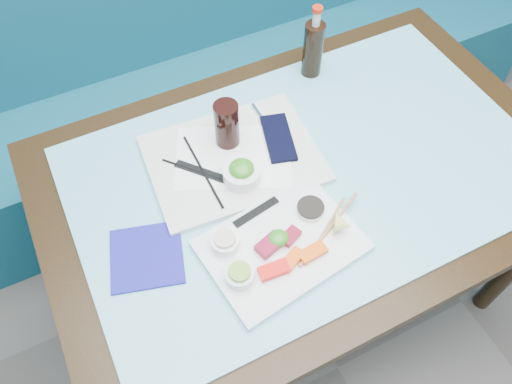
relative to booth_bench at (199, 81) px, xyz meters
name	(u,v)px	position (x,y,z in m)	size (l,w,h in m)	color
booth_bench	(199,81)	(0.00, 0.00, 0.00)	(3.00, 0.56, 1.17)	#0F5064
dining_table	(306,189)	(0.00, -0.84, 0.29)	(1.40, 0.90, 0.75)	black
glass_top	(309,170)	(0.00, -0.84, 0.38)	(1.22, 0.76, 0.01)	#69BCD3
sashimi_plate	(282,246)	(-0.17, -1.01, 0.39)	(0.36, 0.25, 0.02)	silver
salmon_left	(274,270)	(-0.22, -1.07, 0.41)	(0.07, 0.03, 0.02)	#FF100A
salmon_mid	(292,259)	(-0.17, -1.06, 0.41)	(0.06, 0.03, 0.02)	#FF4F0A
salmon_right	(312,252)	(-0.12, -1.07, 0.41)	(0.07, 0.03, 0.02)	#FF520A
tuna_left	(270,245)	(-0.20, -1.01, 0.41)	(0.06, 0.04, 0.02)	maroon
tuna_right	(290,236)	(-0.15, -1.01, 0.41)	(0.05, 0.03, 0.02)	maroon
seaweed_garnish	(278,238)	(-0.18, -1.00, 0.42)	(0.05, 0.05, 0.03)	#2D841E
ramekin_wasabi	(240,275)	(-0.30, -1.05, 0.42)	(0.07, 0.07, 0.03)	white
wasabi_fill	(240,271)	(-0.30, -1.05, 0.43)	(0.05, 0.05, 0.01)	#7EB038
ramekin_ginger	(225,242)	(-0.29, -0.96, 0.42)	(0.07, 0.07, 0.03)	white
ginger_fill	(225,238)	(-0.29, -0.96, 0.43)	(0.05, 0.05, 0.01)	beige
soy_dish	(310,209)	(-0.07, -0.96, 0.41)	(0.07, 0.07, 0.01)	white
soy_fill	(311,207)	(-0.07, -0.96, 0.42)	(0.07, 0.07, 0.01)	black
lemon_wedge	(343,225)	(-0.03, -1.04, 0.43)	(0.05, 0.05, 0.04)	#EFF775
chopstick_sleeve	(256,212)	(-0.19, -0.91, 0.40)	(0.13, 0.02, 0.00)	black
wooden_chopstick_a	(326,230)	(-0.06, -1.03, 0.41)	(0.01, 0.01, 0.21)	#A0844B
wooden_chopstick_b	(329,228)	(-0.05, -1.03, 0.41)	(0.01, 0.01, 0.25)	#B67C55
serving_tray	(233,159)	(-0.17, -0.72, 0.39)	(0.44, 0.33, 0.02)	silver
paper_placemat	(233,157)	(-0.17, -0.72, 0.40)	(0.30, 0.21, 0.00)	white
seaweed_bowl	(242,174)	(-0.18, -0.80, 0.42)	(0.10, 0.10, 0.04)	white
seaweed_salad	(242,168)	(-0.18, -0.80, 0.44)	(0.06, 0.06, 0.03)	#32811D
cola_glass	(227,124)	(-0.16, -0.67, 0.47)	(0.07, 0.07, 0.13)	black
navy_pouch	(278,138)	(-0.03, -0.72, 0.41)	(0.07, 0.16, 0.01)	black
fork	(259,114)	(-0.04, -0.62, 0.40)	(0.01, 0.01, 0.08)	silver
black_chopstick_a	(200,172)	(-0.26, -0.73, 0.40)	(0.01, 0.01, 0.22)	black
black_chopstick_b	(203,171)	(-0.26, -0.73, 0.40)	(0.01, 0.01, 0.26)	black
tray_sleeve	(201,172)	(-0.26, -0.73, 0.40)	(0.02, 0.15, 0.00)	black
cola_bottle_body	(313,50)	(0.19, -0.51, 0.47)	(0.06, 0.06, 0.17)	black
cola_bottle_neck	(317,18)	(0.19, -0.51, 0.58)	(0.02, 0.02, 0.04)	silver
cola_bottle_cap	(318,9)	(0.19, -0.51, 0.60)	(0.03, 0.03, 0.01)	#BA220B
blue_napkin	(147,256)	(-0.47, -0.90, 0.39)	(0.17, 0.17, 0.01)	navy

